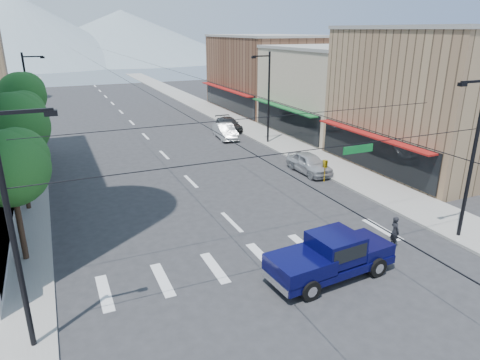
{
  "coord_description": "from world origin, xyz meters",
  "views": [
    {
      "loc": [
        -9.1,
        -15.65,
        10.98
      ],
      "look_at": [
        0.11,
        5.01,
        3.0
      ],
      "focal_mm": 32.0,
      "sensor_mm": 36.0,
      "label": 1
    }
  ],
  "objects_px": {
    "parked_car_mid": "(225,131)",
    "parked_car_far": "(229,124)",
    "parked_car_near": "(309,163)",
    "pickup_truck": "(330,255)",
    "pedestrian": "(395,231)"
  },
  "relations": [
    {
      "from": "pickup_truck",
      "to": "parked_car_mid",
      "type": "distance_m",
      "value": 27.61
    },
    {
      "from": "pickup_truck",
      "to": "parked_car_near",
      "type": "distance_m",
      "value": 15.49
    },
    {
      "from": "pickup_truck",
      "to": "parked_car_near",
      "type": "relative_size",
      "value": 1.36
    },
    {
      "from": "parked_car_mid",
      "to": "parked_car_far",
      "type": "bearing_deg",
      "value": 67.68
    },
    {
      "from": "pedestrian",
      "to": "parked_car_near",
      "type": "xyz_separation_m",
      "value": [
        2.61,
        12.4,
        -0.04
      ]
    },
    {
      "from": "parked_car_near",
      "to": "parked_car_far",
      "type": "distance_m",
      "value": 16.85
    },
    {
      "from": "parked_car_near",
      "to": "pickup_truck",
      "type": "bearing_deg",
      "value": -120.13
    },
    {
      "from": "pickup_truck",
      "to": "parked_car_far",
      "type": "height_order",
      "value": "pickup_truck"
    },
    {
      "from": "pickup_truck",
      "to": "pedestrian",
      "type": "bearing_deg",
      "value": 8.09
    },
    {
      "from": "pedestrian",
      "to": "parked_car_near",
      "type": "height_order",
      "value": "pedestrian"
    },
    {
      "from": "pickup_truck",
      "to": "parked_car_mid",
      "type": "bearing_deg",
      "value": 73.36
    },
    {
      "from": "parked_car_mid",
      "to": "parked_car_far",
      "type": "distance_m",
      "value": 3.82
    },
    {
      "from": "parked_car_near",
      "to": "parked_car_mid",
      "type": "relative_size",
      "value": 0.99
    },
    {
      "from": "pickup_truck",
      "to": "pedestrian",
      "type": "distance_m",
      "value": 5.08
    },
    {
      "from": "parked_car_near",
      "to": "parked_car_mid",
      "type": "height_order",
      "value": "parked_car_near"
    }
  ]
}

